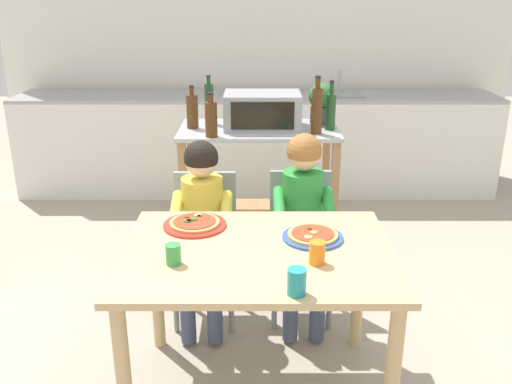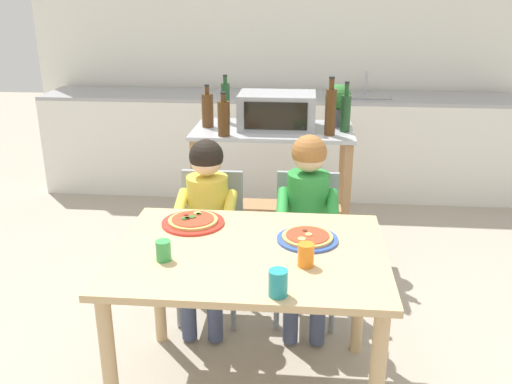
# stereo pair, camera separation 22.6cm
# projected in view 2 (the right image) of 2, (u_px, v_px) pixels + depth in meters

# --- Properties ---
(ground_plane) EXTENTS (12.64, 12.64, 0.00)m
(ground_plane) POSITION_uv_depth(u_px,v_px,m) (269.00, 266.00, 3.78)
(ground_plane) COLOR #A89E8C
(back_wall_tiled) EXTENTS (4.73, 0.14, 2.70)m
(back_wall_tiled) POSITION_uv_depth(u_px,v_px,m) (284.00, 37.00, 5.15)
(back_wall_tiled) COLOR white
(back_wall_tiled) RESTS_ON ground
(kitchen_counter) EXTENTS (4.26, 0.60, 1.09)m
(kitchen_counter) POSITION_uv_depth(u_px,v_px,m) (281.00, 143.00, 5.07)
(kitchen_counter) COLOR silver
(kitchen_counter) RESTS_ON ground
(kitchen_island_cart) EXTENTS (1.03, 0.56, 0.92)m
(kitchen_island_cart) POSITION_uv_depth(u_px,v_px,m) (273.00, 174.00, 3.71)
(kitchen_island_cart) COLOR #B7BABF
(kitchen_island_cart) RESTS_ON ground
(toaster_oven) EXTENTS (0.49, 0.34, 0.23)m
(toaster_oven) POSITION_uv_depth(u_px,v_px,m) (277.00, 111.00, 3.58)
(toaster_oven) COLOR #999BA0
(toaster_oven) RESTS_ON kitchen_island_cart
(bottle_dark_olive_oil) EXTENTS (0.07, 0.07, 0.27)m
(bottle_dark_olive_oil) POSITION_uv_depth(u_px,v_px,m) (224.00, 118.00, 3.39)
(bottle_dark_olive_oil) COLOR #4C2D14
(bottle_dark_olive_oil) RESTS_ON kitchen_island_cart
(bottle_squat_spirits) EXTENTS (0.06, 0.06, 0.31)m
(bottle_squat_spirits) POSITION_uv_depth(u_px,v_px,m) (346.00, 112.00, 3.49)
(bottle_squat_spirits) COLOR #1E4723
(bottle_squat_spirits) RESTS_ON kitchen_island_cart
(bottle_tall_green_wine) EXTENTS (0.08, 0.08, 0.28)m
(bottle_tall_green_wine) POSITION_uv_depth(u_px,v_px,m) (208.00, 110.00, 3.61)
(bottle_tall_green_wine) COLOR #4C2D14
(bottle_tall_green_wine) RESTS_ON kitchen_island_cart
(bottle_clear_vinegar) EXTENTS (0.06, 0.06, 0.32)m
(bottle_clear_vinegar) POSITION_uv_depth(u_px,v_px,m) (226.00, 102.00, 3.72)
(bottle_clear_vinegar) COLOR #1E4723
(bottle_clear_vinegar) RESTS_ON kitchen_island_cart
(bottle_brown_beer) EXTENTS (0.07, 0.07, 0.36)m
(bottle_brown_beer) POSITION_uv_depth(u_px,v_px,m) (330.00, 111.00, 3.39)
(bottle_brown_beer) COLOR #4C2D14
(bottle_brown_beer) RESTS_ON kitchen_island_cart
(potted_herb_plant) EXTENTS (0.17, 0.17, 0.27)m
(potted_herb_plant) POSITION_uv_depth(u_px,v_px,m) (338.00, 104.00, 3.64)
(potted_herb_plant) COLOR #4C4C51
(potted_herb_plant) RESTS_ON kitchen_island_cart
(dining_table) EXTENTS (1.15, 0.86, 0.74)m
(dining_table) POSITION_uv_depth(u_px,v_px,m) (250.00, 273.00, 2.38)
(dining_table) COLOR tan
(dining_table) RESTS_ON ground
(dining_chair_left) EXTENTS (0.36, 0.36, 0.81)m
(dining_chair_left) POSITION_uv_depth(u_px,v_px,m) (211.00, 234.00, 3.12)
(dining_chair_left) COLOR gray
(dining_chair_left) RESTS_ON ground
(dining_chair_right) EXTENTS (0.36, 0.36, 0.81)m
(dining_chair_right) POSITION_uv_depth(u_px,v_px,m) (306.00, 236.00, 3.09)
(dining_chair_right) COLOR gray
(dining_chair_right) RESTS_ON ground
(child_in_yellow_shirt) EXTENTS (0.32, 0.42, 1.02)m
(child_in_yellow_shirt) POSITION_uv_depth(u_px,v_px,m) (206.00, 213.00, 2.94)
(child_in_yellow_shirt) COLOR #424C6B
(child_in_yellow_shirt) RESTS_ON ground
(child_in_green_shirt) EXTENTS (0.32, 0.42, 1.05)m
(child_in_green_shirt) POSITION_uv_depth(u_px,v_px,m) (307.00, 212.00, 2.91)
(child_in_green_shirt) COLOR #424C6B
(child_in_green_shirt) RESTS_ON ground
(pizza_plate_red_rimmed) EXTENTS (0.29, 0.29, 0.03)m
(pizza_plate_red_rimmed) POSITION_uv_depth(u_px,v_px,m) (193.00, 221.00, 2.60)
(pizza_plate_red_rimmed) COLOR red
(pizza_plate_red_rimmed) RESTS_ON dining_table
(pizza_plate_blue_rimmed) EXTENTS (0.27, 0.27, 0.03)m
(pizza_plate_blue_rimmed) POSITION_uv_depth(u_px,v_px,m) (307.00, 238.00, 2.43)
(pizza_plate_blue_rimmed) COLOR #3356B7
(pizza_plate_blue_rimmed) RESTS_ON dining_table
(drinking_cup_green) EXTENTS (0.06, 0.06, 0.09)m
(drinking_cup_green) POSITION_uv_depth(u_px,v_px,m) (163.00, 251.00, 2.24)
(drinking_cup_green) COLOR green
(drinking_cup_green) RESTS_ON dining_table
(drinking_cup_orange) EXTENTS (0.07, 0.07, 0.09)m
(drinking_cup_orange) POSITION_uv_depth(u_px,v_px,m) (306.00, 255.00, 2.20)
(drinking_cup_orange) COLOR orange
(drinking_cup_orange) RESTS_ON dining_table
(drinking_cup_teal) EXTENTS (0.07, 0.07, 0.10)m
(drinking_cup_teal) POSITION_uv_depth(u_px,v_px,m) (278.00, 283.00, 1.98)
(drinking_cup_teal) COLOR teal
(drinking_cup_teal) RESTS_ON dining_table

